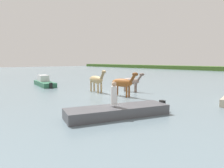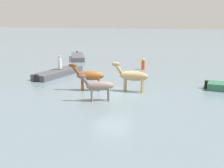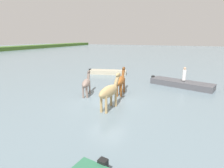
% 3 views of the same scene
% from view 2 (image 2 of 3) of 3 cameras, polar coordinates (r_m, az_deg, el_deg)
% --- Properties ---
extents(ground_plane, '(176.69, 176.69, 0.00)m').
position_cam_2_polar(ground_plane, '(19.78, 0.17, -1.83)').
color(ground_plane, slate).
extents(horse_dun_straggler, '(2.55, 0.91, 1.97)m').
position_cam_2_polar(horse_dun_straggler, '(20.28, -4.65, 1.67)').
color(horse_dun_straggler, brown).
rests_on(horse_dun_straggler, ground_plane).
extents(horse_lead, '(2.67, 0.78, 2.07)m').
position_cam_2_polar(horse_lead, '(19.95, 4.15, 1.64)').
color(horse_lead, tan).
rests_on(horse_lead, ground_plane).
extents(horse_chestnut_trailing, '(2.24, 1.09, 1.76)m').
position_cam_2_polar(horse_chestnut_trailing, '(17.80, -2.70, -0.42)').
color(horse_chestnut_trailing, gray).
rests_on(horse_chestnut_trailing, ground_plane).
extents(boat_tender_starboard, '(2.94, 5.63, 0.76)m').
position_cam_2_polar(boat_tender_starboard, '(25.80, -10.77, 2.07)').
color(boat_tender_starboard, '#4C4C51').
rests_on(boat_tender_starboard, ground_plane).
extents(boat_dinghy_port, '(3.20, 5.30, 0.75)m').
position_cam_2_polar(boat_dinghy_port, '(35.10, -6.94, 5.32)').
color(boat_dinghy_port, '#4C4C51').
rests_on(boat_dinghy_port, ground_plane).
extents(person_spotter_bow, '(0.32, 0.32, 1.19)m').
position_cam_2_polar(person_spotter_bow, '(25.77, -10.50, 4.29)').
color(person_spotter_bow, silver).
rests_on(person_spotter_bow, boat_tender_starboard).
extents(buoy_channel_marker, '(0.36, 0.36, 1.14)m').
position_cam_2_polar(buoy_channel_marker, '(28.30, 6.32, 3.95)').
color(buoy_channel_marker, '#E54C19').
rests_on(buoy_channel_marker, ground_plane).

